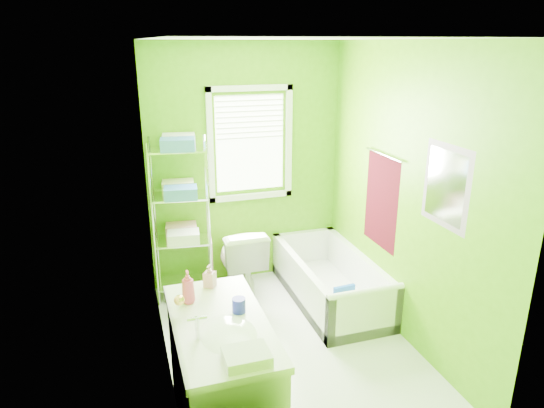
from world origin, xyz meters
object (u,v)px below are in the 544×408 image
object	(u,v)px
toilet	(240,260)
vanity	(222,375)
bathtub	(331,286)
wire_shelf_unit	(182,202)

from	to	relation	value
toilet	vanity	world-z (taller)	vanity
toilet	bathtub	bearing A→B (deg)	155.17
vanity	bathtub	bearing A→B (deg)	44.78
bathtub	toilet	world-z (taller)	toilet
bathtub	vanity	xyz separation A→B (m)	(-1.44, -1.43, 0.30)
toilet	wire_shelf_unit	size ratio (longest dim) A/B	0.46
bathtub	vanity	bearing A→B (deg)	-135.22
wire_shelf_unit	bathtub	bearing A→B (deg)	-22.29
toilet	vanity	bearing A→B (deg)	73.13
toilet	wire_shelf_unit	distance (m)	0.87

